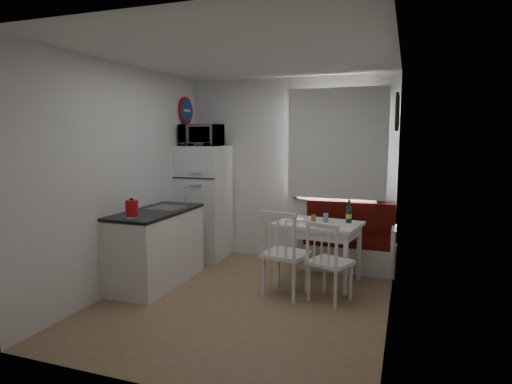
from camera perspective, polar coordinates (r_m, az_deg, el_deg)
floor at (r=4.83m, az=-1.48°, el=-14.17°), size 3.00×3.50×0.02m
ceiling at (r=4.56m, az=-1.60°, el=17.80°), size 3.00×3.50×0.02m
wall_back at (r=6.17m, az=4.33°, el=2.98°), size 3.00×0.02×2.60m
wall_front at (r=2.97m, az=-13.81°, el=-2.08°), size 3.00×0.02×2.60m
wall_left at (r=5.24m, az=-17.03°, el=1.88°), size 0.02×3.50×2.60m
wall_right at (r=4.22m, az=17.84°, el=0.56°), size 0.02×3.50×2.60m
window at (r=5.98m, az=10.80°, el=5.84°), size 1.22×0.06×1.47m
curtain at (r=5.91m, az=10.70°, el=6.31°), size 1.35×0.02×1.50m
kitchen_counter at (r=5.34m, az=-13.07°, el=-7.09°), size 0.62×1.32×1.16m
wall_sign at (r=6.44m, az=-9.28°, el=10.66°), size 0.03×0.40×0.40m
picture_frame at (r=5.30m, az=18.29°, el=10.01°), size 0.04×0.52×0.42m
bench at (r=5.93m, az=12.14°, el=-7.22°), size 1.24×0.48×0.89m
dining_table at (r=5.28m, az=8.29°, el=-4.92°), size 1.08×0.83×0.74m
chair_left at (r=4.72m, az=3.66°, el=-7.00°), size 0.53×0.52×0.52m
chair_right at (r=4.63m, az=9.71°, el=-8.10°), size 0.53×0.53×0.47m
fridge at (r=6.32m, az=-6.94°, el=-1.33°), size 0.66×0.66×1.64m
microwave at (r=6.21m, az=-7.29°, el=7.53°), size 0.56×0.38×0.31m
kettle at (r=4.77m, az=-16.23°, el=-2.15°), size 0.16×0.16×0.22m
wine_bottle at (r=5.28m, az=12.28°, el=-2.53°), size 0.07×0.07×0.28m
drinking_glass_orange at (r=5.22m, az=7.67°, el=-3.58°), size 0.06×0.06×0.10m
drinking_glass_blue at (r=5.29m, az=9.28°, el=-3.41°), size 0.06×0.06×0.11m
plate at (r=5.35m, az=5.20°, el=-3.71°), size 0.24×0.24×0.02m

